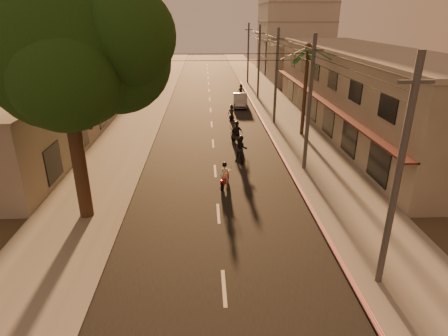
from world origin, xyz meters
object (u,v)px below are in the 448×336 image
Objects in this scene: broadleaf_tree at (72,51)px; scooter_mid_a at (241,150)px; scooter_far_a at (232,113)px; palm_tree at (308,52)px; scooter_far_b at (241,91)px; scooter_red at (225,176)px; scooter_mid_b at (237,134)px; parked_car at (240,100)px.

broadleaf_tree is 6.03× the size of scooter_mid_a.
scooter_mid_a reaches higher than scooter_far_a.
palm_tree is at bearing 45.62° from scooter_mid_a.
palm_tree is at bearing -83.93° from scooter_far_b.
palm_tree is 5.11× the size of scooter_far_a.
scooter_mid_a is at bearing 90.33° from scooter_red.
palm_tree is at bearing 1.74° from scooter_mid_b.
scooter_red is 0.84× the size of scooter_mid_a.
parked_car is at bearing 84.84° from scooter_mid_a.
scooter_red is 1.05× the size of scooter_far_a.
scooter_mid_a reaches higher than parked_car.
scooter_far_b reaches higher than scooter_far_a.
broadleaf_tree is 20.18m from palm_tree.
scooter_mid_b reaches higher than scooter_far_a.
scooter_red is at bearing -117.97° from scooter_mid_b.
palm_tree reaches higher than scooter_mid_b.
scooter_mid_b is at bearing -102.45° from scooter_far_b.
scooter_mid_a is 18.02m from parked_car.
scooter_mid_a is (8.56, 7.65, -7.59)m from broadleaf_tree.
broadleaf_tree is at bearing -114.93° from scooter_far_b.
scooter_far_a reaches higher than parked_car.
palm_tree is at bearing -37.32° from scooter_far_a.
scooter_red is at bearing -125.07° from palm_tree.
scooter_mid_b is (1.44, 8.45, 0.15)m from scooter_red.
scooter_mid_a is 24.04m from scooter_far_b.
broadleaf_tree is 13.76m from scooter_mid_a.
scooter_mid_b is 20.06m from scooter_far_b.
broadleaf_tree is at bearing -107.31° from scooter_far_a.
scooter_far_a is 12.21m from scooter_far_b.
scooter_mid_a is 1.25× the size of scooter_far_a.
palm_tree is 10.43m from scooter_far_a.
scooter_far_b is 0.36× the size of parked_car.
parked_car is at bearing -102.38° from scooter_far_b.
scooter_mid_b is at bearing 89.78° from scooter_mid_a.
palm_tree reaches higher than parked_car.
scooter_red is at bearing -103.42° from scooter_far_b.
palm_tree is 4.13× the size of scooter_mid_b.
broadleaf_tree reaches higher than scooter_far_a.
broadleaf_tree reaches higher than scooter_far_b.
scooter_red is 0.36× the size of parked_car.
scooter_mid_b is (-6.04, -2.20, -6.25)m from palm_tree.
palm_tree is 4.91× the size of scooter_far_b.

